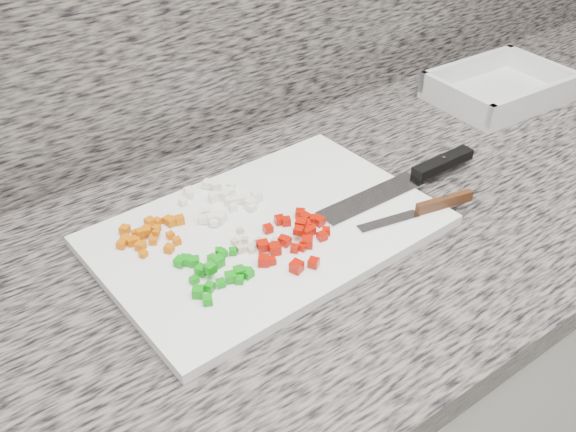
% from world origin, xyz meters
% --- Properties ---
extents(cabinet, '(3.92, 0.62, 0.86)m').
position_xyz_m(cabinet, '(0.00, 1.44, 0.43)').
color(cabinet, silver).
rests_on(cabinet, ground).
extents(countertop, '(3.96, 0.64, 0.04)m').
position_xyz_m(countertop, '(0.00, 1.44, 0.88)').
color(countertop, slate).
rests_on(countertop, cabinet).
extents(cutting_board, '(0.47, 0.32, 0.02)m').
position_xyz_m(cutting_board, '(-0.08, 1.47, 0.91)').
color(cutting_board, white).
rests_on(cutting_board, countertop).
extents(carrot_pile, '(0.10, 0.09, 0.02)m').
position_xyz_m(carrot_pile, '(-0.22, 1.54, 0.92)').
color(carrot_pile, '#CE6004').
rests_on(carrot_pile, cutting_board).
extents(onion_pile, '(0.11, 0.10, 0.01)m').
position_xyz_m(onion_pile, '(-0.10, 1.54, 0.92)').
color(onion_pile, white).
rests_on(onion_pile, cutting_board).
extents(green_pepper_pile, '(0.09, 0.10, 0.02)m').
position_xyz_m(green_pepper_pile, '(-0.19, 1.42, 0.92)').
color(green_pepper_pile, '#0D910E').
rests_on(green_pepper_pile, cutting_board).
extents(red_pepper_pile, '(0.13, 0.12, 0.02)m').
position_xyz_m(red_pepper_pile, '(-0.07, 1.42, 0.92)').
color(red_pepper_pile, '#B10F02').
rests_on(red_pepper_pile, cutting_board).
extents(garlic_pile, '(0.06, 0.06, 0.01)m').
position_xyz_m(garlic_pile, '(-0.12, 1.44, 0.92)').
color(garlic_pile, beige).
rests_on(garlic_pile, cutting_board).
extents(chef_knife, '(0.30, 0.04, 0.02)m').
position_xyz_m(chef_knife, '(0.18, 1.43, 0.92)').
color(chef_knife, '#BBBEC2').
rests_on(chef_knife, cutting_board).
extents(paring_knife, '(0.19, 0.05, 0.02)m').
position_xyz_m(paring_knife, '(0.13, 1.36, 0.92)').
color(paring_knife, '#BBBEC2').
rests_on(paring_knife, cutting_board).
extents(tray, '(0.26, 0.19, 0.05)m').
position_xyz_m(tray, '(0.53, 1.56, 0.92)').
color(tray, silver).
rests_on(tray, countertop).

